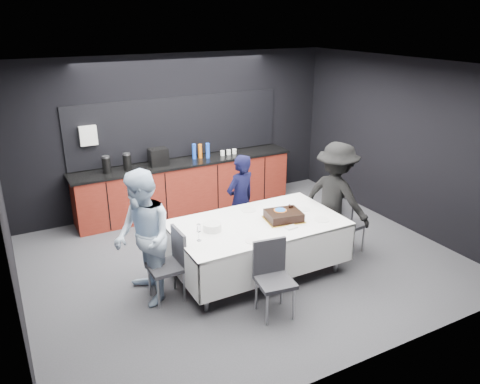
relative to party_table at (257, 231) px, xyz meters
name	(u,v)px	position (x,y,z in m)	size (l,w,h in m)	color
ground	(243,260)	(0.00, 0.40, -0.64)	(6.00, 6.00, 0.00)	#424347
room_shell	(243,138)	(0.00, 0.40, 1.22)	(6.04, 5.04, 2.82)	white
kitchenette	(185,182)	(-0.02, 2.62, -0.10)	(4.10, 0.64, 2.05)	#62180F
party_table	(257,231)	(0.00, 0.00, 0.00)	(2.32, 1.32, 0.78)	#99999E
cake_assembly	(284,216)	(0.36, -0.10, 0.20)	(0.56, 0.49, 0.16)	gold
plate_stack	(212,227)	(-0.65, 0.06, 0.19)	(0.24, 0.24, 0.10)	white
loose_plate_near	(253,241)	(-0.34, -0.46, 0.14)	(0.19, 0.19, 0.01)	white
loose_plate_right_a	(304,209)	(0.81, 0.06, 0.14)	(0.18, 0.18, 0.01)	white
loose_plate_right_b	(321,219)	(0.82, -0.35, 0.14)	(0.22, 0.22, 0.01)	white
loose_plate_far	(248,210)	(0.09, 0.42, 0.14)	(0.22, 0.22, 0.01)	white
fork_pile	(291,227)	(0.30, -0.37, 0.15)	(0.15, 0.10, 0.02)	white
champagne_flute	(199,229)	(-0.92, -0.13, 0.30)	(0.06, 0.06, 0.22)	white
chair_left	(171,260)	(-1.26, -0.01, -0.11)	(0.43, 0.43, 0.92)	#313137
chair_right	(345,220)	(1.47, -0.10, -0.11)	(0.48, 0.48, 0.92)	#313137
chair_near	(272,272)	(-0.29, -0.87, -0.11)	(0.48, 0.48, 0.92)	#313137
person_center	(240,201)	(0.21, 0.87, 0.10)	(0.54, 0.35, 1.48)	black
person_left	(143,238)	(-1.56, 0.10, 0.22)	(0.84, 0.65, 1.72)	silver
person_right	(336,198)	(1.37, 0.04, 0.21)	(1.10, 0.64, 1.71)	black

